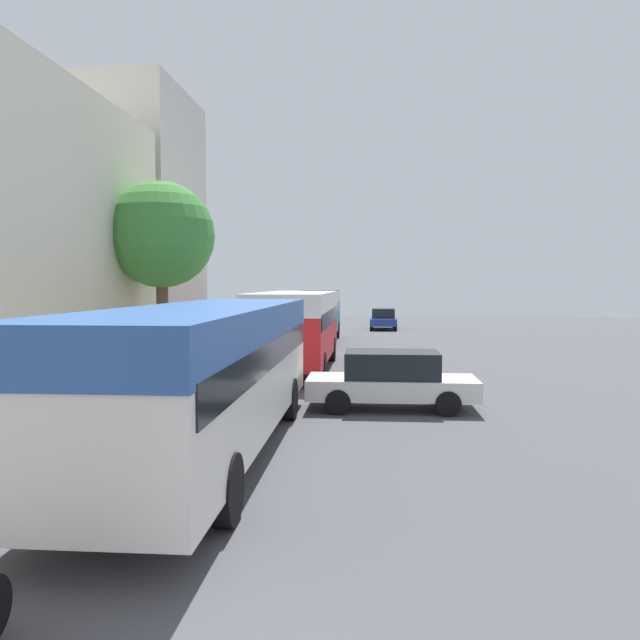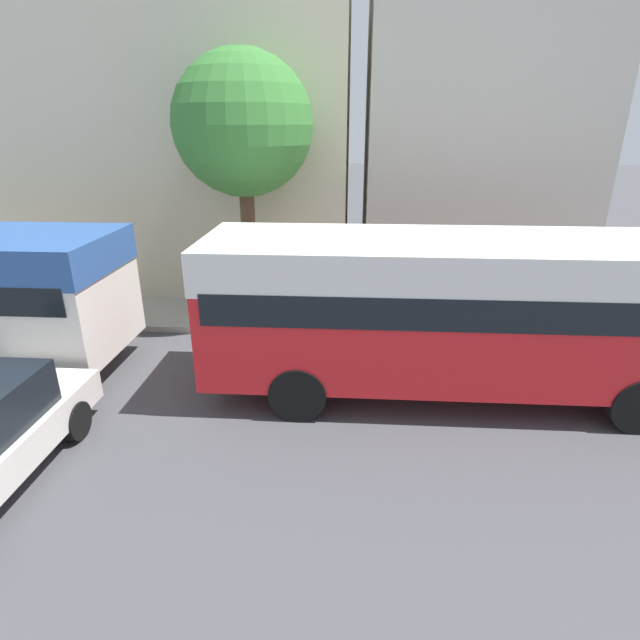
{
  "view_description": "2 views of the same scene",
  "coord_description": "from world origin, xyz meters",
  "views": [
    {
      "loc": [
        1.24,
        -2.68,
        3.29
      ],
      "look_at": [
        -0.91,
        23.89,
        1.73
      ],
      "focal_mm": 35.0,
      "sensor_mm": 36.0,
      "label": 1
    },
    {
      "loc": [
        7.09,
        18.83,
        4.83
      ],
      "look_at": [
        -0.41,
        18.33,
        1.85
      ],
      "focal_mm": 28.0,
      "sensor_mm": 36.0,
      "label": 2
    }
  ],
  "objects": [
    {
      "name": "pedestrian_walking_away",
      "position": [
        -4.65,
        17.53,
        0.94
      ],
      "size": [
        0.38,
        0.38,
        1.57
      ],
      "color": "#232838",
      "rests_on": "sidewalk"
    },
    {
      "name": "bus_following",
      "position": [
        -1.57,
        20.79,
        1.93
      ],
      "size": [
        2.67,
        9.19,
        2.96
      ],
      "color": "red",
      "rests_on": "ground_plane"
    },
    {
      "name": "pedestrian_near_curb",
      "position": [
        -4.95,
        21.09,
        1.02
      ],
      "size": [
        0.41,
        0.41,
        1.72
      ],
      "color": "#232838",
      "rests_on": "sidewalk"
    },
    {
      "name": "street_tree",
      "position": [
        -5.21,
        16.22,
        4.76
      ],
      "size": [
        3.29,
        3.29,
        6.29
      ],
      "color": "brown",
      "rests_on": "sidewalk"
    },
    {
      "name": "building_far_terrace",
      "position": [
        -9.12,
        22.26,
        5.5
      ],
      "size": [
        5.83,
        6.15,
        11.0
      ],
      "color": "beige",
      "rests_on": "ground_plane"
    },
    {
      "name": "building_midblock",
      "position": [
        -9.28,
        13.74,
        4.25
      ],
      "size": [
        6.16,
        9.76,
        8.49
      ],
      "color": "beige",
      "rests_on": "ground_plane"
    }
  ]
}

